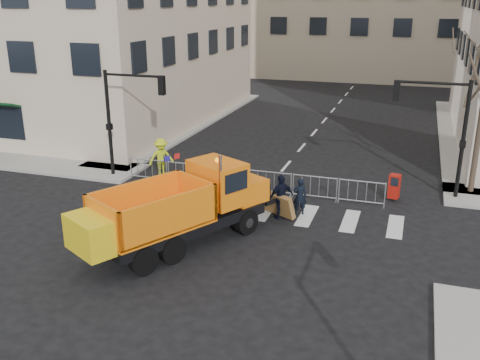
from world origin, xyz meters
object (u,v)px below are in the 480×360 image
(cop_a, at_px, (300,196))
(worker, at_px, (161,158))
(cop_c, at_px, (281,197))
(newspaper_box, at_px, (394,186))
(plow_truck, at_px, (177,207))
(cop_b, at_px, (246,198))

(cop_a, bearing_deg, worker, -32.00)
(cop_c, distance_m, newspaper_box, 5.60)
(cop_a, height_order, worker, worker)
(plow_truck, relative_size, cop_c, 4.67)
(cop_b, bearing_deg, cop_c, -131.97)
(plow_truck, bearing_deg, worker, 59.16)
(cop_b, height_order, newspaper_box, cop_b)
(plow_truck, bearing_deg, cop_c, -10.30)
(cop_a, distance_m, newspaper_box, 4.66)
(cop_a, xyz_separation_m, newspaper_box, (3.69, 2.84, -0.09))
(newspaper_box, bearing_deg, cop_a, -128.60)
(newspaper_box, bearing_deg, plow_truck, -121.18)
(plow_truck, xyz_separation_m, worker, (-3.97, 6.66, -0.39))
(worker, relative_size, newspaper_box, 1.79)
(newspaper_box, bearing_deg, cop_b, -131.18)
(newspaper_box, bearing_deg, cop_c, -126.51)
(cop_b, xyz_separation_m, cop_c, (1.39, 0.42, 0.06))
(cop_c, height_order, worker, worker)
(worker, bearing_deg, cop_b, -69.10)
(newspaper_box, bearing_deg, worker, -163.19)
(cop_c, bearing_deg, plow_truck, 5.26)
(cop_b, xyz_separation_m, worker, (-5.52, 3.40, 0.25))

